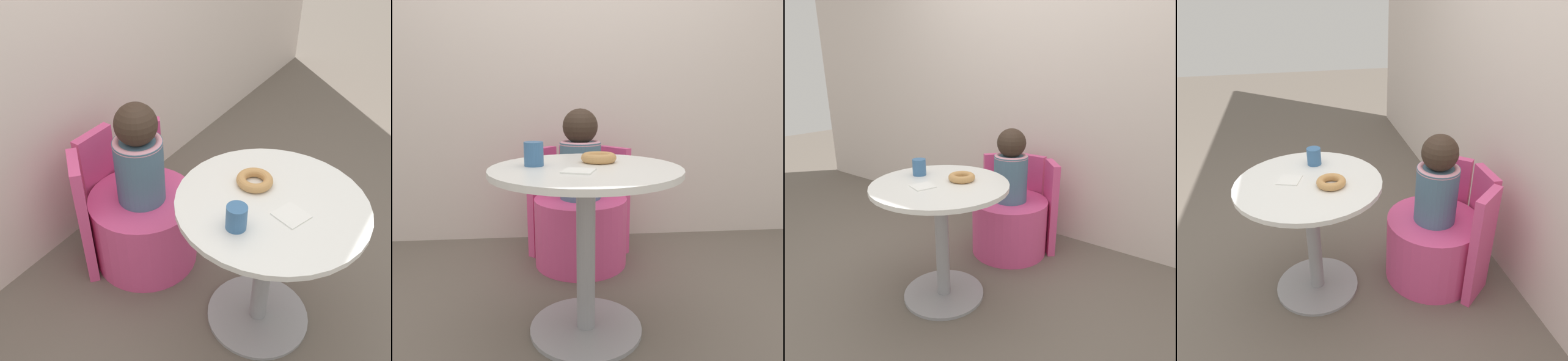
{
  "view_description": "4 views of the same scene",
  "coord_description": "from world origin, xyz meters",
  "views": [
    {
      "loc": [
        -1.36,
        -0.55,
        1.82
      ],
      "look_at": [
        -0.05,
        0.32,
        0.64
      ],
      "focal_mm": 42.0,
      "sensor_mm": 36.0,
      "label": 1
    },
    {
      "loc": [
        -0.2,
        -1.49,
        0.96
      ],
      "look_at": [
        -0.03,
        0.29,
        0.58
      ],
      "focal_mm": 35.0,
      "sensor_mm": 36.0,
      "label": 2
    },
    {
      "loc": [
        1.16,
        -1.35,
        1.3
      ],
      "look_at": [
        -0.03,
        0.26,
        0.65
      ],
      "focal_mm": 32.0,
      "sensor_mm": 36.0,
      "label": 3
    },
    {
      "loc": [
        1.66,
        -0.08,
        1.62
      ],
      "look_at": [
        -0.07,
        0.29,
        0.68
      ],
      "focal_mm": 35.0,
      "sensor_mm": 36.0,
      "label": 4
    }
  ],
  "objects": [
    {
      "name": "tub_chair",
      "position": [
        -0.05,
        0.64,
        0.2
      ],
      "size": [
        0.54,
        0.54,
        0.4
      ],
      "color": "#E54C8C",
      "rests_on": "ground_plane"
    },
    {
      "name": "booth_backrest",
      "position": [
        -0.05,
        0.86,
        0.34
      ],
      "size": [
        0.64,
        0.23,
        0.67
      ],
      "color": "#E54C8C",
      "rests_on": "ground_plane"
    },
    {
      "name": "round_table",
      "position": [
        -0.07,
        -0.05,
        0.51
      ],
      "size": [
        0.75,
        0.75,
        0.7
      ],
      "color": "#99999E",
      "rests_on": "ground_plane"
    },
    {
      "name": "back_wall",
      "position": [
        0.0,
        1.13,
        1.2
      ],
      "size": [
        6.0,
        0.06,
        2.4
      ],
      "color": "silver",
      "rests_on": "ground_plane"
    },
    {
      "name": "cup",
      "position": [
        -0.28,
        -0.0,
        0.75
      ],
      "size": [
        0.08,
        0.08,
        0.09
      ],
      "color": "#386699",
      "rests_on": "round_table"
    },
    {
      "name": "child_figure",
      "position": [
        -0.05,
        0.64,
        0.64
      ],
      "size": [
        0.23,
        0.23,
        0.51
      ],
      "color": "slate",
      "rests_on": "tub_chair"
    },
    {
      "name": "ground_plane",
      "position": [
        0.0,
        0.0,
        0.0
      ],
      "size": [
        12.0,
        12.0,
        0.0
      ],
      "primitive_type": "plane",
      "color": "#665B51"
    },
    {
      "name": "donut",
      "position": [
        -0.01,
        0.06,
        0.72
      ],
      "size": [
        0.15,
        0.15,
        0.04
      ],
      "color": "tan",
      "rests_on": "round_table"
    },
    {
      "name": "paper_napkin",
      "position": [
        -0.11,
        -0.14,
        0.71
      ],
      "size": [
        0.14,
        0.14,
        0.01
      ],
      "color": "white",
      "rests_on": "round_table"
    }
  ]
}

